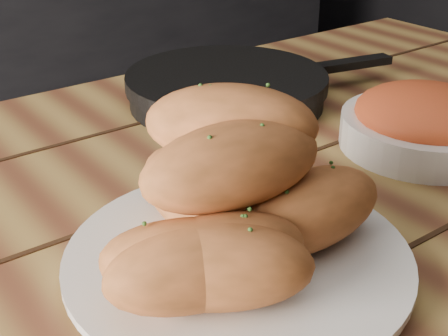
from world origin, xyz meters
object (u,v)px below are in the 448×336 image
Objects in this scene: bread_rolls at (230,203)px; bowl at (425,122)px; table at (286,296)px; skillet at (228,88)px; plate at (238,260)px.

bread_rolls is 0.35m from bowl.
table is 7.26× the size of bowl.
skillet reaches higher than table.
plate is 0.06m from bread_rolls.
table is at bearing 19.48° from bread_rolls.
table is 0.27m from bowl.
skillet is at bearing 63.97° from table.
bread_rolls is 0.41m from skillet.
table is at bearing -116.03° from skillet.
bread_rolls is 1.37× the size of bowl.
table is at bearing -172.85° from bowl.
skillet is (0.14, 0.29, 0.12)m from table.
table is 3.50× the size of skillet.
bread_rolls is at bearing -161.30° from plate.
bread_rolls is (-0.10, -0.04, 0.17)m from table.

